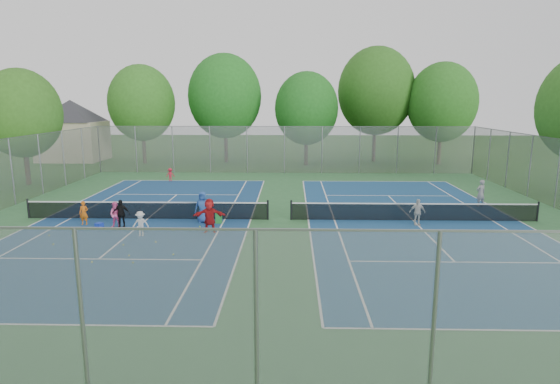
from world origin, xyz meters
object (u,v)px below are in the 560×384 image
at_px(ball_crate, 99,225).
at_px(ball_hopper, 219,218).
at_px(net_right, 414,212).
at_px(net_left, 147,211).
at_px(instructor, 481,193).

height_order(ball_crate, ball_hopper, ball_hopper).
bearing_deg(net_right, ball_crate, -173.47).
distance_m(net_right, ball_crate, 15.96).
height_order(net_left, instructor, instructor).
xyz_separation_m(net_left, ball_crate, (-1.85, -1.82, -0.32)).
xyz_separation_m(net_left, net_right, (14.00, 0.00, 0.00)).
relative_size(ball_hopper, instructor, 0.36).
bearing_deg(ball_hopper, ball_crate, -169.81).
xyz_separation_m(net_right, ball_hopper, (-10.09, -0.78, -0.16)).
distance_m(ball_crate, instructor, 21.32).
relative_size(net_left, ball_hopper, 22.19).
distance_m(ball_hopper, instructor, 15.48).
bearing_deg(net_right, net_left, 180.00).
xyz_separation_m(ball_hopper, instructor, (14.88, 4.24, 0.51)).
relative_size(net_left, instructor, 8.03).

